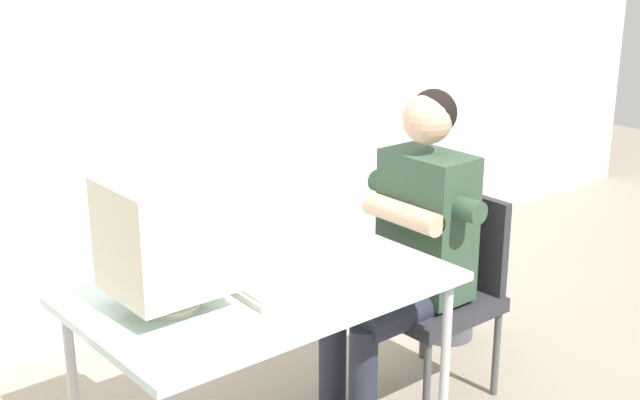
{
  "coord_description": "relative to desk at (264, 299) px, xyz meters",
  "views": [
    {
      "loc": [
        -1.57,
        -2.2,
        1.91
      ],
      "look_at": [
        0.25,
        0.0,
        0.98
      ],
      "focal_mm": 48.3,
      "sensor_mm": 36.0,
      "label": 1
    }
  ],
  "objects": [
    {
      "name": "potted_plant",
      "position": [
        1.3,
        0.31,
        -0.33
      ],
      "size": [
        0.61,
        0.58,
        0.74
      ],
      "color": "#4C4C51",
      "rests_on": "ground_plane"
    },
    {
      "name": "crt_monitor",
      "position": [
        -0.34,
        0.04,
        0.3
      ],
      "size": [
        0.36,
        0.33,
        0.43
      ],
      "color": "beige",
      "rests_on": "desk"
    },
    {
      "name": "person_seated",
      "position": [
        0.72,
        0.02,
        0.02
      ],
      "size": [
        0.71,
        0.57,
        1.3
      ],
      "color": "#334C38",
      "rests_on": "ground_plane"
    },
    {
      "name": "wall_back",
      "position": [
        0.3,
        1.4,
        0.82
      ],
      "size": [
        8.0,
        0.1,
        3.0
      ],
      "primitive_type": "cube",
      "color": "silver",
      "rests_on": "ground_plane"
    },
    {
      "name": "desk",
      "position": [
        0.0,
        0.0,
        0.0
      ],
      "size": [
        1.26,
        0.78,
        0.73
      ],
      "color": "#B7B7BC",
      "rests_on": "ground_plane"
    },
    {
      "name": "keyboard",
      "position": [
        -0.05,
        0.03,
        0.07
      ],
      "size": [
        0.19,
        0.46,
        0.03
      ],
      "color": "beige",
      "rests_on": "desk"
    },
    {
      "name": "office_chair",
      "position": [
        0.91,
        0.02,
        -0.21
      ],
      "size": [
        0.48,
        0.48,
        0.85
      ],
      "color": "#4C4C51",
      "rests_on": "ground_plane"
    }
  ]
}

